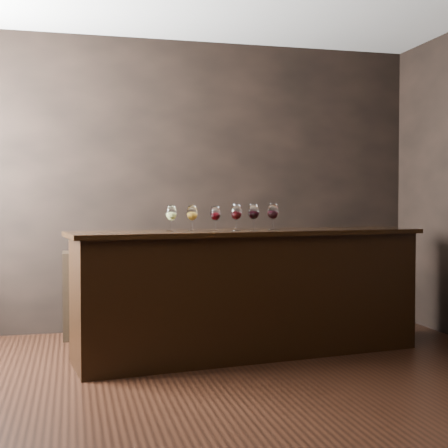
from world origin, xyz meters
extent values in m
plane|color=black|center=(0.00, 0.00, 0.00)|extent=(5.00, 5.00, 0.00)
cube|color=black|center=(0.00, 2.25, 1.40)|extent=(5.00, 0.02, 2.80)
cube|color=black|center=(0.00, -2.25, 1.40)|extent=(5.00, 0.02, 2.80)
cube|color=black|center=(0.50, 1.03, 0.49)|extent=(2.83, 0.96, 0.97)
cube|color=black|center=(0.50, 1.03, 0.99)|extent=(2.93, 1.04, 0.04)
cube|color=black|center=(0.11, 2.03, 0.39)|extent=(2.17, 0.40, 0.78)
cylinder|color=white|center=(-0.14, 1.03, 1.01)|extent=(0.07, 0.07, 0.00)
cylinder|color=white|center=(-0.14, 1.03, 1.05)|extent=(0.01, 0.01, 0.08)
ellipsoid|color=white|center=(-0.14, 1.03, 1.15)|extent=(0.08, 0.08, 0.12)
cylinder|color=white|center=(-0.14, 1.03, 1.20)|extent=(0.06, 0.06, 0.01)
ellipsoid|color=#DCE275|center=(-0.14, 1.03, 1.13)|extent=(0.07, 0.07, 0.06)
cylinder|color=white|center=(0.03, 1.03, 1.01)|extent=(0.07, 0.07, 0.00)
cylinder|color=white|center=(0.03, 1.03, 1.05)|extent=(0.01, 0.01, 0.08)
ellipsoid|color=white|center=(0.03, 1.03, 1.15)|extent=(0.09, 0.09, 0.12)
cylinder|color=white|center=(0.03, 1.03, 1.20)|extent=(0.06, 0.06, 0.01)
ellipsoid|color=#C18524|center=(0.03, 1.03, 1.13)|extent=(0.07, 0.07, 0.06)
cylinder|color=white|center=(0.21, 1.04, 1.01)|extent=(0.07, 0.07, 0.00)
cylinder|color=white|center=(0.21, 1.04, 1.05)|extent=(0.01, 0.01, 0.07)
ellipsoid|color=white|center=(0.21, 1.04, 1.14)|extent=(0.08, 0.08, 0.12)
cylinder|color=white|center=(0.21, 1.04, 1.20)|extent=(0.06, 0.06, 0.01)
ellipsoid|color=black|center=(0.21, 1.04, 1.12)|extent=(0.07, 0.07, 0.05)
cylinder|color=white|center=(0.37, 0.99, 1.01)|extent=(0.07, 0.07, 0.00)
cylinder|color=white|center=(0.37, 0.99, 1.05)|extent=(0.01, 0.01, 0.08)
ellipsoid|color=white|center=(0.37, 0.99, 1.15)|extent=(0.09, 0.09, 0.13)
cylinder|color=white|center=(0.37, 0.99, 1.21)|extent=(0.07, 0.07, 0.01)
ellipsoid|color=black|center=(0.37, 0.99, 1.13)|extent=(0.07, 0.07, 0.06)
cylinder|color=white|center=(0.52, 1.01, 1.01)|extent=(0.08, 0.08, 0.00)
cylinder|color=white|center=(0.52, 1.01, 1.05)|extent=(0.01, 0.01, 0.08)
ellipsoid|color=white|center=(0.52, 1.01, 1.16)|extent=(0.09, 0.09, 0.13)
cylinder|color=white|center=(0.52, 1.01, 1.21)|extent=(0.07, 0.07, 0.01)
ellipsoid|color=black|center=(0.52, 1.01, 1.13)|extent=(0.07, 0.07, 0.06)
cylinder|color=white|center=(0.68, 1.00, 1.01)|extent=(0.08, 0.08, 0.00)
cylinder|color=white|center=(0.68, 1.00, 1.05)|extent=(0.01, 0.01, 0.08)
ellipsoid|color=white|center=(0.68, 1.00, 1.16)|extent=(0.09, 0.09, 0.13)
cylinder|color=white|center=(0.68, 1.00, 1.22)|extent=(0.07, 0.07, 0.01)
ellipsoid|color=black|center=(0.68, 1.00, 1.14)|extent=(0.07, 0.07, 0.06)
camera|label=1|loc=(-0.89, -3.76, 1.23)|focal=50.00mm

